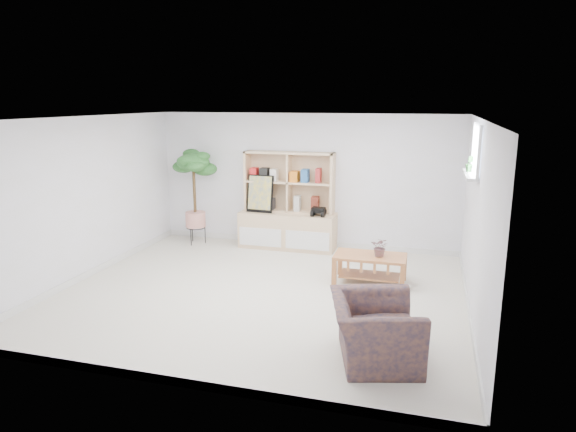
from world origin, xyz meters
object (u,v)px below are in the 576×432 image
(coffee_table, at_px, (370,269))
(armchair, at_px, (375,326))
(storage_unit, at_px, (288,201))
(floor_tree, at_px, (195,197))

(coffee_table, height_order, armchair, armchair)
(storage_unit, xyz_separation_m, armchair, (1.98, -3.71, -0.50))
(floor_tree, bearing_deg, storage_unit, 6.29)
(storage_unit, relative_size, armchair, 1.73)
(coffee_table, relative_size, armchair, 1.03)
(armchair, bearing_deg, floor_tree, 31.29)
(coffee_table, distance_m, armchair, 2.30)
(storage_unit, xyz_separation_m, floor_tree, (-1.72, -0.19, 0.01))
(storage_unit, distance_m, armchair, 4.23)
(floor_tree, relative_size, armchair, 1.76)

